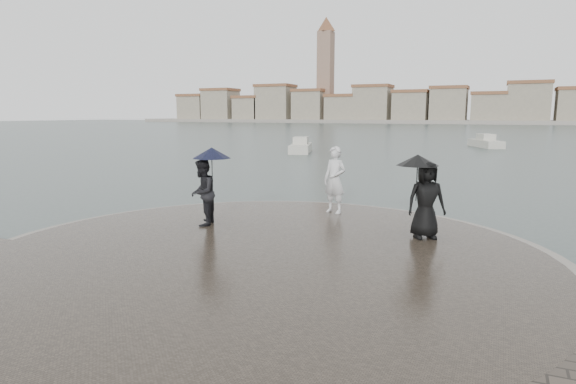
% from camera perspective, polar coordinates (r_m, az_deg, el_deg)
% --- Properties ---
extents(ground, '(400.00, 400.00, 0.00)m').
position_cam_1_polar(ground, '(7.66, -15.34, -16.20)').
color(ground, '#2B3835').
rests_on(ground, ground).
extents(kerb_ring, '(12.50, 12.50, 0.32)m').
position_cam_1_polar(kerb_ring, '(10.35, -2.95, -8.14)').
color(kerb_ring, gray).
rests_on(kerb_ring, ground).
extents(quay_tip, '(11.90, 11.90, 0.36)m').
position_cam_1_polar(quay_tip, '(10.34, -2.95, -8.03)').
color(quay_tip, '#2D261E').
rests_on(quay_tip, ground).
extents(statue, '(0.82, 0.66, 1.96)m').
position_cam_1_polar(statue, '(14.13, 5.56, 1.45)').
color(statue, silver).
rests_on(statue, quay_tip).
extents(visitor_left, '(1.20, 1.11, 2.04)m').
position_cam_1_polar(visitor_left, '(12.63, -9.87, 0.98)').
color(visitor_left, black).
rests_on(visitor_left, quay_tip).
extents(visitor_right, '(1.28, 1.06, 1.95)m').
position_cam_1_polar(visitor_right, '(11.66, 15.85, 0.11)').
color(visitor_right, black).
rests_on(visitor_right, quay_tip).
extents(far_skyline, '(260.00, 20.00, 37.00)m').
position_cam_1_polar(far_skyline, '(166.37, 20.50, 9.51)').
color(far_skyline, gray).
rests_on(far_skyline, ground).
extents(boats, '(31.30, 18.91, 1.50)m').
position_cam_1_polar(boats, '(44.01, 21.59, 4.88)').
color(boats, beige).
rests_on(boats, ground).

